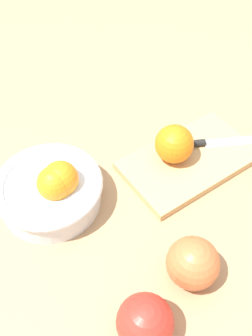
{
  "coord_description": "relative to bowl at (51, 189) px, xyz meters",
  "views": [
    {
      "loc": [
        -0.28,
        -0.3,
        0.57
      ],
      "look_at": [
        -0.06,
        0.09,
        0.04
      ],
      "focal_mm": 41.88,
      "sensor_mm": 36.0,
      "label": 1
    }
  ],
  "objects": [
    {
      "name": "knife",
      "position": [
        0.32,
        -0.03,
        -0.02
      ],
      "size": [
        0.15,
        0.07,
        0.01
      ],
      "color": "silver",
      "rests_on": "cutting_board"
    },
    {
      "name": "orange_on_board",
      "position": [
        0.24,
        -0.03,
        0.01
      ],
      "size": [
        0.07,
        0.07,
        0.07
      ],
      "primitive_type": "sphere",
      "color": "orange",
      "rests_on": "cutting_board"
    },
    {
      "name": "bowl",
      "position": [
        0.0,
        0.0,
        0.0
      ],
      "size": [
        0.19,
        0.19,
        0.09
      ],
      "color": "silver",
      "rests_on": "ground_plane"
    },
    {
      "name": "apple_front_left_2",
      "position": [
        0.13,
        -0.23,
        0.0
      ],
      "size": [
        0.08,
        0.08,
        0.08
      ],
      "primitive_type": "sphere",
      "color": "#CC6638",
      "rests_on": "ground_plane"
    },
    {
      "name": "ground_plane",
      "position": [
        0.19,
        -0.12,
        -0.04
      ],
      "size": [
        2.4,
        2.4,
        0.0
      ],
      "primitive_type": "plane",
      "color": "tan"
    },
    {
      "name": "apple_front_left",
      "position": [
        0.02,
        -0.27,
        0.0
      ],
      "size": [
        0.08,
        0.08,
        0.08
      ],
      "primitive_type": "sphere",
      "color": "red",
      "rests_on": "ground_plane"
    },
    {
      "name": "cutting_board",
      "position": [
        0.26,
        -0.04,
        -0.03
      ],
      "size": [
        0.27,
        0.17,
        0.02
      ],
      "primitive_type": "cube",
      "rotation": [
        0.0,
        0.0,
        0.1
      ],
      "color": "tan",
      "rests_on": "ground_plane"
    }
  ]
}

